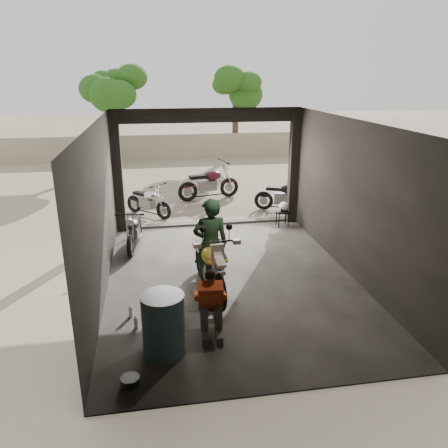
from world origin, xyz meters
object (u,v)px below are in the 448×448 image
object	(u,v)px
outside_bike_a	(148,199)
mechanic	(211,306)
helmet	(284,206)
oil_drum	(163,326)
rider	(211,245)
outside_bike_c	(285,194)
sign_post	(305,160)
stool	(282,214)
left_bike	(134,228)
main_bike	(209,261)
outside_bike_b	(209,181)

from	to	relation	value
outside_bike_a	mechanic	distance (m)	6.62
helmet	oil_drum	bearing A→B (deg)	-105.74
outside_bike_a	mechanic	bearing A→B (deg)	-127.22
rider	mechanic	world-z (taller)	rider
outside_bike_c	rider	bearing A→B (deg)	171.31
oil_drum	outside_bike_a	bearing A→B (deg)	91.63
sign_post	outside_bike_c	bearing A→B (deg)	-151.41
rider	oil_drum	xyz separation A→B (m)	(-0.99, -1.98, -0.44)
outside_bike_c	stool	bearing A→B (deg)	-176.41
left_bike	helmet	world-z (taller)	left_bike
main_bike	outside_bike_b	size ratio (longest dim) A/B	1.03
left_bike	mechanic	xyz separation A→B (m)	(1.31, -4.05, 0.02)
sign_post	stool	bearing A→B (deg)	-135.93
left_bike	rider	world-z (taller)	rider
sign_post	oil_drum	bearing A→B (deg)	-136.58
outside_bike_c	rider	xyz separation A→B (m)	(-2.96, -4.75, 0.38)
rider	oil_drum	bearing A→B (deg)	60.25
outside_bike_c	oil_drum	world-z (taller)	outside_bike_c
sign_post	outside_bike_a	bearing A→B (deg)	172.57
left_bike	outside_bike_b	distance (m)	4.67
left_bike	stool	size ratio (longest dim) A/B	3.36
outside_bike_b	outside_bike_a	bearing A→B (deg)	113.42
outside_bike_a	stool	world-z (taller)	outside_bike_a
left_bike	stool	world-z (taller)	left_bike
left_bike	rider	xyz separation A→B (m)	(1.53, -2.47, 0.43)
stool	outside_bike_b	bearing A→B (deg)	117.53
outside_bike_b	rider	bearing A→B (deg)	159.00
main_bike	outside_bike_a	world-z (taller)	main_bike
outside_bike_b	mechanic	world-z (taller)	outside_bike_b
oil_drum	mechanic	bearing A→B (deg)	27.22
outside_bike_a	sign_post	xyz separation A→B (m)	(5.01, 0.57, 0.92)
outside_bike_a	main_bike	bearing A→B (deg)	-122.91
outside_bike_b	mechanic	xyz separation A→B (m)	(-1.06, -8.08, -0.12)
outside_bike_a	rider	world-z (taller)	rider
helmet	oil_drum	world-z (taller)	oil_drum
stool	oil_drum	xyz separation A→B (m)	(-3.46, -5.35, 0.12)
main_bike	rider	world-z (taller)	rider
outside_bike_b	oil_drum	xyz separation A→B (m)	(-1.83, -8.47, -0.15)
mechanic	stool	xyz separation A→B (m)	(2.69, 4.95, -0.15)
left_bike	stool	xyz separation A→B (m)	(4.00, 0.90, -0.13)
main_bike	mechanic	distance (m)	1.49
helmet	outside_bike_b	bearing A→B (deg)	135.82
rider	oil_drum	distance (m)	2.26
rider	stool	bearing A→B (deg)	-129.42
oil_drum	outside_bike_c	bearing A→B (deg)	59.56
stool	main_bike	bearing A→B (deg)	-125.82
outside_bike_c	mechanic	world-z (taller)	outside_bike_c
outside_bike_b	stool	world-z (taller)	outside_bike_b
left_bike	outside_bike_b	bearing A→B (deg)	67.04
outside_bike_a	rider	bearing A→B (deg)	-122.19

